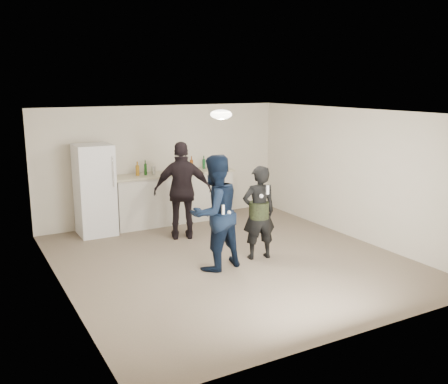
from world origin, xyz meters
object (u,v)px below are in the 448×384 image
shaker (154,171)px  spectator (183,191)px  man (215,213)px  counter (174,198)px  woman (259,213)px  fridge (95,190)px

shaker → spectator: bearing=-82.1°
shaker → man: bearing=-91.3°
counter → man: (-0.53, -2.89, 0.41)m
shaker → spectator: spectator is taller
man → woman: bearing=172.9°
woman → shaker: bearing=-63.6°
counter → fridge: bearing=-177.7°
shaker → woman: (0.82, -2.79, -0.37)m
woman → counter: bearing=-72.7°
fridge → woman: (2.08, -2.75, -0.09)m
fridge → spectator: spectator is taller
fridge → shaker: (1.25, 0.04, 0.28)m
counter → man: man is taller
counter → woman: size_ratio=1.61×
spectator → counter: bearing=-84.1°
fridge → shaker: fridge is taller
shaker → counter: bearing=4.2°
woman → spectator: 1.80m
counter → shaker: 0.80m
fridge → man: 3.07m
man → spectator: size_ratio=0.99×
shaker → spectator: (0.16, -1.12, -0.23)m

